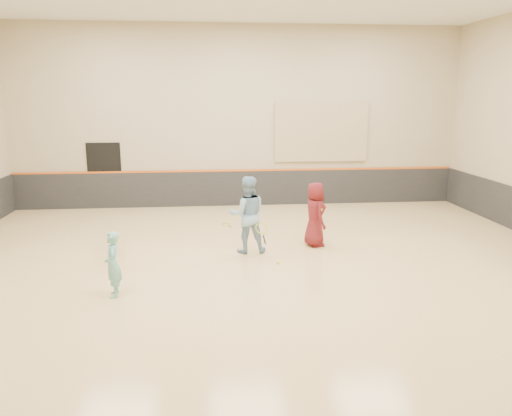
{
  "coord_description": "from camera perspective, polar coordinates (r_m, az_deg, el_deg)",
  "views": [
    {
      "loc": [
        -1.09,
        -10.86,
        3.69
      ],
      "look_at": [
        0.02,
        0.4,
        1.15
      ],
      "focal_mm": 35.0,
      "sensor_mm": 36.0,
      "label": 1
    }
  ],
  "objects": [
    {
      "name": "girl",
      "position": [
        9.74,
        -16.03,
        -6.2
      ],
      "size": [
        0.36,
        0.49,
        1.25
      ],
      "primitive_type": "imported",
      "rotation": [
        0.0,
        0.0,
        -1.43
      ],
      "color": "#6BBAB8",
      "rests_on": "floor"
    },
    {
      "name": "room",
      "position": [
        11.29,
        0.12,
        -2.11
      ],
      "size": [
        15.04,
        12.04,
        6.22
      ],
      "color": "tan",
      "rests_on": "ground"
    },
    {
      "name": "young_man",
      "position": [
        12.55,
        6.75,
        -0.72
      ],
      "size": [
        0.65,
        0.87,
        1.61
      ],
      "primitive_type": "imported",
      "rotation": [
        0.0,
        0.0,
        1.76
      ],
      "color": "maroon",
      "rests_on": "floor"
    },
    {
      "name": "accent_stripe",
      "position": [
        17.03,
        -1.88,
        4.32
      ],
      "size": [
        14.9,
        0.03,
        0.06
      ],
      "primitive_type": "cube",
      "color": "#D85914",
      "rests_on": "wall_back"
    },
    {
      "name": "instructor",
      "position": [
        11.91,
        -1.0,
        -0.76
      ],
      "size": [
        0.92,
        0.73,
        1.85
      ],
      "primitive_type": "imported",
      "rotation": [
        0.0,
        0.0,
        3.17
      ],
      "color": "#86AECF",
      "rests_on": "floor"
    },
    {
      "name": "ball_in_hand",
      "position": [
        12.34,
        7.47,
        -0.2
      ],
      "size": [
        0.07,
        0.07,
        0.07
      ],
      "primitive_type": "sphere",
      "color": "yellow",
      "rests_on": "young_man"
    },
    {
      "name": "spare_racket",
      "position": [
        14.68,
        -3.43,
        -1.77
      ],
      "size": [
        0.62,
        0.62,
        0.08
      ],
      "primitive_type": null,
      "color": "#AAB828",
      "rests_on": "floor"
    },
    {
      "name": "ball_beside_spare",
      "position": [
        14.25,
        -1.21,
        -2.21
      ],
      "size": [
        0.07,
        0.07,
        0.07
      ],
      "primitive_type": "sphere",
      "color": "yellow",
      "rests_on": "floor"
    },
    {
      "name": "held_racket",
      "position": [
        11.63,
        0.64,
        -2.36
      ],
      "size": [
        0.49,
        0.49,
        0.5
      ],
      "primitive_type": null,
      "color": "gold",
      "rests_on": "instructor"
    },
    {
      "name": "ball_under_racket",
      "position": [
        11.29,
        2.52,
        -6.26
      ],
      "size": [
        0.07,
        0.07,
        0.07
      ],
      "primitive_type": "sphere",
      "color": "#DCE836",
      "rests_on": "floor"
    },
    {
      "name": "doorway",
      "position": [
        17.37,
        -16.89,
        3.54
      ],
      "size": [
        1.1,
        0.05,
        2.2
      ],
      "primitive_type": "cube",
      "color": "black",
      "rests_on": "floor"
    },
    {
      "name": "acoustic_panel",
      "position": [
        17.29,
        7.49,
        8.61
      ],
      "size": [
        3.2,
        0.08,
        2.0
      ],
      "primitive_type": "cube",
      "color": "tan",
      "rests_on": "wall_back"
    },
    {
      "name": "wainscot_back",
      "position": [
        17.14,
        -1.87,
        2.27
      ],
      "size": [
        14.9,
        0.04,
        1.2
      ],
      "primitive_type": "cube",
      "color": "#232326",
      "rests_on": "floor"
    }
  ]
}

